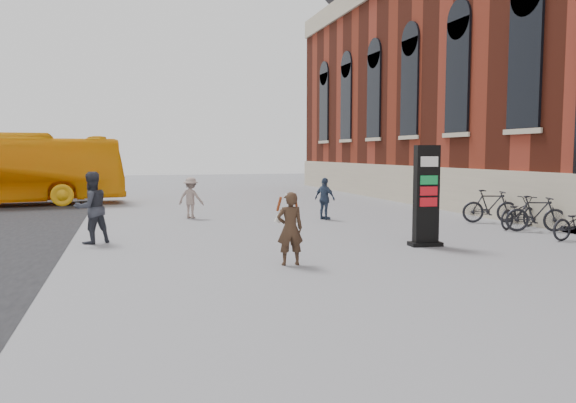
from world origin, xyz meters
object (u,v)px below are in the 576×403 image
object	(u,v)px
bike_6	(518,213)
bike_7	(490,206)
woman	(290,228)
pedestrian_a	(91,208)
pedestrian_c	(325,199)
info_pylon	(426,196)
pedestrian_b	(191,198)
bike_5	(536,214)

from	to	relation	value
bike_6	bike_7	size ratio (longest dim) A/B	1.00
woman	pedestrian_a	bearing A→B (deg)	-41.25
bike_6	pedestrian_c	bearing A→B (deg)	31.40
woman	pedestrian_a	world-z (taller)	pedestrian_a
info_pylon	pedestrian_a	size ratio (longest dim) A/B	1.36
pedestrian_b	bike_5	size ratio (longest dim) A/B	0.82
bike_5	bike_7	xyz separation A→B (m)	(0.00, 2.27, 0.02)
pedestrian_c	bike_6	bearing A→B (deg)	-157.67
pedestrian_a	bike_6	distance (m)	13.03
info_pylon	pedestrian_c	distance (m)	6.24
pedestrian_c	pedestrian_b	bearing A→B (deg)	38.95
woman	bike_6	xyz separation A→B (m)	(8.71, 3.67, -0.31)
pedestrian_b	bike_7	world-z (taller)	pedestrian_b
woman	pedestrian_b	bearing A→B (deg)	-79.86
bike_5	info_pylon	bearing A→B (deg)	126.14
pedestrian_c	bike_5	distance (m)	7.05
woman	bike_5	size ratio (longest dim) A/B	0.86
pedestrian_b	bike_6	xyz separation A→B (m)	(9.82, -5.67, -0.25)
pedestrian_a	bike_5	bearing A→B (deg)	143.87
woman	bike_5	bearing A→B (deg)	-158.61
bike_5	bike_7	distance (m)	2.27
info_pylon	bike_5	distance (m)	4.89
info_pylon	bike_5	size ratio (longest dim) A/B	1.42
pedestrian_a	pedestrian_c	world-z (taller)	pedestrian_a
pedestrian_a	bike_5	xyz separation A→B (m)	(13.01, -1.40, -0.41)
info_pylon	bike_6	size ratio (longest dim) A/B	1.36
bike_7	bike_6	bearing A→B (deg)	-161.99
pedestrian_a	pedestrian_c	size ratio (longest dim) A/B	1.27
info_pylon	bike_6	bearing A→B (deg)	31.04
pedestrian_b	woman	bearing A→B (deg)	128.69
pedestrian_c	woman	bearing A→B (deg)	124.58
bike_6	bike_7	bearing A→B (deg)	-21.43
pedestrian_b	bike_6	distance (m)	11.34
woman	bike_7	size ratio (longest dim) A/B	0.83
info_pylon	pedestrian_b	world-z (taller)	info_pylon
pedestrian_a	bike_6	size ratio (longest dim) A/B	1.00
bike_6	pedestrian_b	bearing A→B (deg)	38.58
info_pylon	bike_5	world-z (taller)	info_pylon
woman	bike_6	distance (m)	9.46
woman	pedestrian_c	distance (m)	8.38
woman	bike_7	xyz separation A→B (m)	(8.71, 5.11, -0.24)
pedestrian_b	bike_6	world-z (taller)	pedestrian_b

